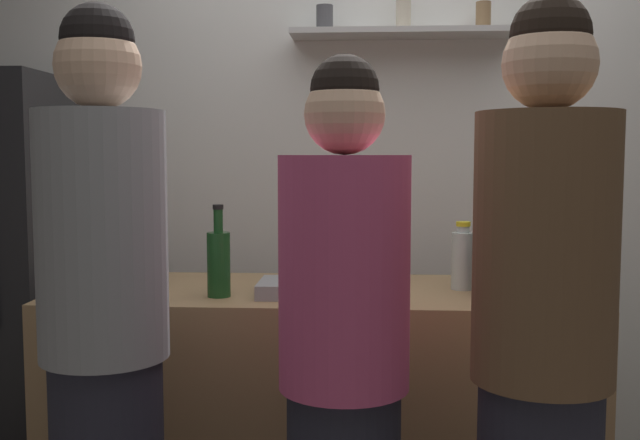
{
  "coord_description": "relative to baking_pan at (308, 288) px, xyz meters",
  "views": [
    {
      "loc": [
        -0.09,
        -2.11,
        1.37
      ],
      "look_at": [
        -0.24,
        0.51,
        1.13
      ],
      "focal_mm": 41.35,
      "sensor_mm": 36.0,
      "label": 1
    }
  ],
  "objects": [
    {
      "name": "water_bottle_plastic",
      "position": [
        0.54,
        0.15,
        0.09
      ],
      "size": [
        0.08,
        0.08,
        0.24
      ],
      "color": "silver",
      "rests_on": "counter"
    },
    {
      "name": "utensil_holder",
      "position": [
        -0.59,
        0.06,
        0.04
      ],
      "size": [
        0.12,
        0.12,
        0.21
      ],
      "color": "#B2B2B7",
      "rests_on": "counter"
    },
    {
      "name": "back_wall_assembly",
      "position": [
        0.28,
        0.87,
        0.39
      ],
      "size": [
        4.8,
        0.32,
        2.6
      ],
      "color": "white",
      "rests_on": "ground"
    },
    {
      "name": "person_grey_hoodie",
      "position": [
        -0.5,
        -0.61,
        -0.03
      ],
      "size": [
        0.34,
        0.34,
        1.76
      ],
      "rotation": [
        0.0,
        0.0,
        5.64
      ],
      "color": "#262633",
      "rests_on": "ground"
    },
    {
      "name": "person_pink_top",
      "position": [
        0.14,
        -0.62,
        -0.11
      ],
      "size": [
        0.34,
        0.34,
        1.62
      ],
      "rotation": [
        0.0,
        0.0,
        1.65
      ],
      "color": "#262633",
      "rests_on": "ground"
    },
    {
      "name": "wine_bottle_amber_glass",
      "position": [
        0.19,
        0.37,
        0.1
      ],
      "size": [
        0.08,
        0.08,
        0.34
      ],
      "color": "#472814",
      "rests_on": "counter"
    },
    {
      "name": "baking_pan",
      "position": [
        0.0,
        0.0,
        0.0
      ],
      "size": [
        0.34,
        0.24,
        0.05
      ],
      "primitive_type": "cube",
      "color": "gray",
      "rests_on": "counter"
    },
    {
      "name": "person_brown_jacket",
      "position": [
        0.62,
        -0.72,
        -0.04
      ],
      "size": [
        0.34,
        0.34,
        1.74
      ],
      "rotation": [
        0.0,
        0.0,
        5.31
      ],
      "color": "#262633",
      "rests_on": "ground"
    },
    {
      "name": "wine_bottle_dark_glass",
      "position": [
        0.6,
        0.04,
        0.09
      ],
      "size": [
        0.08,
        0.08,
        0.29
      ],
      "color": "black",
      "rests_on": "counter"
    },
    {
      "name": "counter",
      "position": [
        0.03,
        0.12,
        -0.47
      ],
      "size": [
        1.88,
        0.69,
        0.88
      ],
      "primitive_type": "cube",
      "color": "#9E7A51",
      "rests_on": "ground"
    },
    {
      "name": "wine_bottle_green_glass",
      "position": [
        -0.3,
        -0.04,
        0.1
      ],
      "size": [
        0.08,
        0.08,
        0.32
      ],
      "color": "#19471E",
      "rests_on": "counter"
    }
  ]
}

